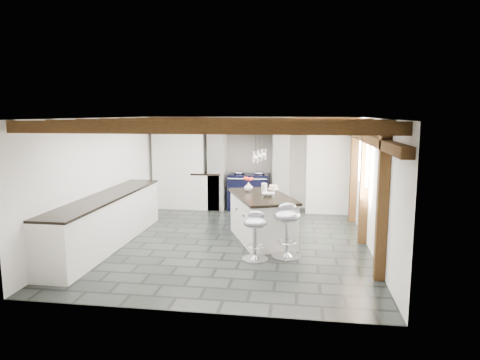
# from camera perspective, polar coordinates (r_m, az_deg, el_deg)

# --- Properties ---
(ground) EXTENTS (6.00, 6.00, 0.00)m
(ground) POSITION_cam_1_polar(r_m,az_deg,el_deg) (8.19, -1.10, -8.04)
(ground) COLOR black
(ground) RESTS_ON ground
(room_shell) EXTENTS (6.00, 6.03, 6.00)m
(room_shell) POSITION_cam_1_polar(r_m,az_deg,el_deg) (9.43, -3.39, 0.83)
(room_shell) COLOR white
(room_shell) RESTS_ON ground
(range_cooker) EXTENTS (1.00, 0.63, 0.99)m
(range_cooker) POSITION_cam_1_polar(r_m,az_deg,el_deg) (10.66, 1.21, -1.49)
(range_cooker) COLOR black
(range_cooker) RESTS_ON ground
(kitchen_island) EXTENTS (1.50, 1.97, 1.16)m
(kitchen_island) POSITION_cam_1_polar(r_m,az_deg,el_deg) (8.11, 2.93, -4.97)
(kitchen_island) COLOR white
(kitchen_island) RESTS_ON ground
(bar_stool_near) EXTENTS (0.57, 0.57, 0.92)m
(bar_stool_near) POSITION_cam_1_polar(r_m,az_deg,el_deg) (7.14, 6.23, -5.90)
(bar_stool_near) COLOR silver
(bar_stool_near) RESTS_ON ground
(bar_stool_far) EXTENTS (0.44, 0.44, 0.81)m
(bar_stool_far) POSITION_cam_1_polar(r_m,az_deg,el_deg) (7.00, 2.07, -6.71)
(bar_stool_far) COLOR silver
(bar_stool_far) RESTS_ON ground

